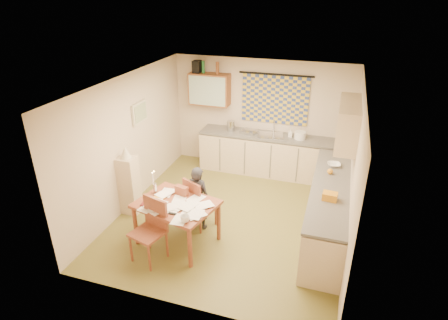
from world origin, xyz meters
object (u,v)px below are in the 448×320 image
(chair_far, at_px, (200,211))
(person, at_px, (198,198))
(counter_right, at_px, (328,209))
(dining_table, at_px, (177,222))
(counter_back, at_px, (273,155))
(stove, at_px, (323,245))
(shelf_stand, at_px, (129,185))

(chair_far, relative_size, person, 0.80)
(counter_right, relative_size, person, 2.50)
(dining_table, bearing_deg, counter_back, 84.49)
(dining_table, xyz_separation_m, chair_far, (0.19, 0.55, -0.09))
(counter_back, height_order, chair_far, chair_far)
(counter_right, height_order, dining_table, counter_right)
(stove, bearing_deg, shelf_stand, 172.05)
(counter_back, distance_m, chair_far, 2.53)
(stove, bearing_deg, counter_right, 90.00)
(dining_table, height_order, person, person)
(counter_back, relative_size, stove, 3.92)
(counter_back, height_order, person, person)
(stove, distance_m, person, 2.21)
(counter_right, xyz_separation_m, stove, (0.00, -0.97, -0.03))
(chair_far, xyz_separation_m, person, (-0.01, -0.05, 0.30))
(dining_table, xyz_separation_m, shelf_stand, (-1.21, 0.56, 0.18))
(chair_far, bearing_deg, shelf_stand, 26.00)
(counter_back, bearing_deg, counter_right, -55.20)
(counter_right, bearing_deg, stove, -90.00)
(counter_back, height_order, counter_right, same)
(dining_table, height_order, chair_far, chair_far)
(dining_table, relative_size, chair_far, 1.48)
(counter_back, distance_m, shelf_stand, 3.25)
(stove, xyz_separation_m, person, (-2.16, 0.43, 0.17))
(counter_back, height_order, shelf_stand, shelf_stand)
(counter_right, relative_size, stove, 3.51)
(chair_far, distance_m, person, 0.30)
(person, bearing_deg, counter_right, -159.74)
(counter_back, height_order, dining_table, counter_back)
(stove, bearing_deg, chair_far, 167.41)
(counter_right, distance_m, stove, 0.97)
(counter_right, xyz_separation_m, chair_far, (-2.14, -0.49, -0.16))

